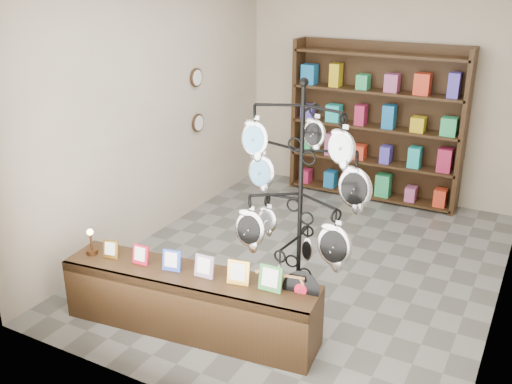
# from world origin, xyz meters

# --- Properties ---
(ground) EXTENTS (5.00, 5.00, 0.00)m
(ground) POSITION_xyz_m (0.00, 0.00, 0.00)
(ground) COLOR slate
(ground) RESTS_ON ground
(room_envelope) EXTENTS (5.00, 5.00, 5.00)m
(room_envelope) POSITION_xyz_m (0.00, 0.00, 1.85)
(room_envelope) COLOR beige
(room_envelope) RESTS_ON ground
(display_tree) EXTENTS (1.18, 1.05, 2.31)m
(display_tree) POSITION_xyz_m (0.43, -1.24, 1.34)
(display_tree) COLOR black
(display_tree) RESTS_ON ground
(front_shelf) EXTENTS (2.41, 0.76, 0.84)m
(front_shelf) POSITION_xyz_m (-0.43, -1.71, 0.29)
(front_shelf) COLOR black
(front_shelf) RESTS_ON ground
(back_shelving) EXTENTS (2.42, 0.36, 2.20)m
(back_shelving) POSITION_xyz_m (0.00, 2.30, 1.03)
(back_shelving) COLOR black
(back_shelving) RESTS_ON ground
(wall_clocks) EXTENTS (0.03, 0.24, 0.84)m
(wall_clocks) POSITION_xyz_m (-1.97, 0.80, 1.50)
(wall_clocks) COLOR black
(wall_clocks) RESTS_ON ground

